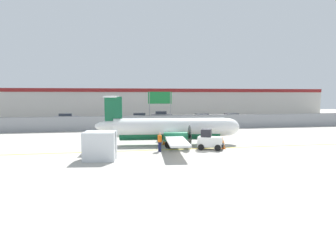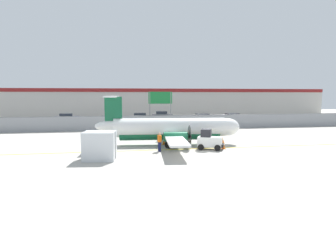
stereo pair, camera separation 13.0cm
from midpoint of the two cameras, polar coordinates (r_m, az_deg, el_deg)
name	(u,v)px [view 1 (the left image)]	position (r m, az deg, el deg)	size (l,w,h in m)	color
ground_plane	(188,149)	(27.98, 3.67, -4.38)	(140.00, 140.00, 0.01)	#ADA89E
perimeter_fence	(161,122)	(43.41, -1.39, 0.78)	(98.00, 0.10, 2.10)	gray
parking_lot_strip	(151,122)	(54.85, -3.24, 0.74)	(98.00, 17.00, 0.12)	#38383A
background_building	(142,102)	(73.03, -5.03, 4.53)	(91.00, 8.10, 6.50)	beige
commuter_airplane	(172,129)	(30.12, 0.71, -0.56)	(14.66, 16.08, 4.92)	white
baggage_tug	(209,140)	(27.79, 7.77, -2.72)	(2.58, 2.10, 1.88)	silver
ground_crew_worker	(160,141)	(26.57, -1.72, -2.85)	(0.46, 0.52, 1.70)	#191E4C
cargo_container	(100,146)	(23.78, -12.97, -3.68)	(2.65, 2.30, 2.20)	silver
traffic_cone_near_left	(224,145)	(28.46, 10.44, -3.66)	(0.36, 0.36, 0.64)	orange
traffic_cone_near_right	(223,140)	(31.74, 10.27, -2.67)	(0.36, 0.36, 0.64)	orange
traffic_cone_far_left	(213,137)	(34.05, 8.49, -2.06)	(0.36, 0.36, 0.64)	orange
traffic_cone_far_right	(164,142)	(30.34, -0.91, -2.97)	(0.36, 0.36, 0.64)	orange
parked_car_0	(66,118)	(57.28, -18.89, 1.49)	(4.33, 2.27, 1.58)	navy
parked_car_1	(108,121)	(48.99, -11.38, 0.99)	(4.33, 2.28, 1.58)	black
parked_car_2	(139,117)	(55.84, -5.66, 1.67)	(4.29, 2.20, 1.58)	red
parked_car_3	(161,115)	(61.54, -1.32, 2.09)	(4.33, 2.28, 1.58)	slate
parked_car_4	(201,118)	(53.96, 6.26, 1.52)	(4.30, 2.22, 1.58)	#B28C19
parked_car_5	(232,118)	(55.78, 12.04, 1.56)	(4.37, 2.39, 1.58)	red
highway_sign	(160,101)	(45.33, -1.63, 4.82)	(3.60, 0.14, 5.50)	slate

